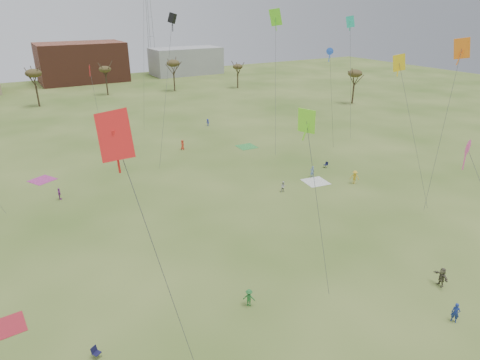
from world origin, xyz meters
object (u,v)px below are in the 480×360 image
flyer_near_center (249,298)px  radio_tower (149,16)px  flyer_near_right (456,313)px  camp_chair_right (326,166)px  camp_chair_left (97,355)px

flyer_near_center → radio_tower: bearing=-65.3°
flyer_near_right → camp_chair_right: (13.75, 30.69, -0.56)m
flyer_near_right → camp_chair_left: size_ratio=1.89×
camp_chair_right → camp_chair_left: bearing=-69.2°
flyer_near_right → camp_chair_right: flyer_near_right is taller
camp_chair_right → flyer_near_right: bearing=-31.2°
camp_chair_left → radio_tower: bearing=37.8°
flyer_near_center → flyer_near_right: (12.78, -9.67, 0.06)m
flyer_near_center → flyer_near_right: bearing=-176.2°
radio_tower → flyer_near_right: bearing=-99.9°
flyer_near_center → radio_tower: 131.43m
flyer_near_center → camp_chair_left: size_ratio=1.76×
flyer_near_center → camp_chair_left: (-12.04, 0.66, -0.50)m
flyer_near_right → camp_chair_left: (-24.81, 10.32, -0.56)m
camp_chair_left → camp_chair_right: (38.56, 20.36, 0.00)m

